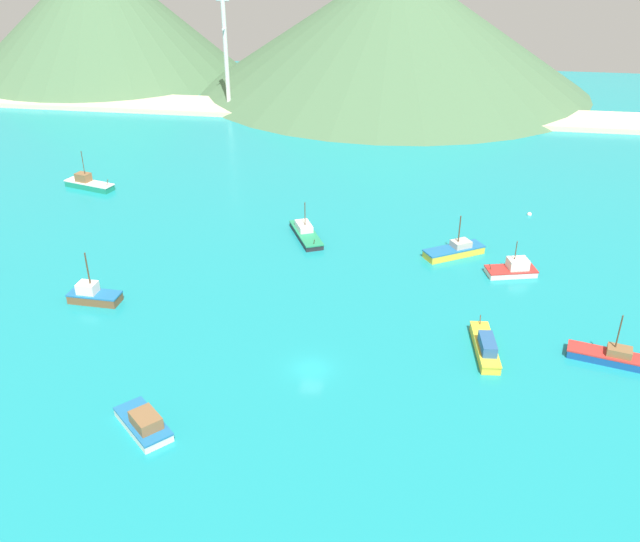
{
  "coord_description": "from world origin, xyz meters",
  "views": [
    {
      "loc": [
        10.51,
        -61.18,
        45.34
      ],
      "look_at": [
        -2.34,
        21.37,
        1.04
      ],
      "focal_mm": 38.23,
      "sensor_mm": 36.0,
      "label": 1
    }
  ],
  "objects_px": {
    "fishing_boat_0": "(455,250)",
    "radio_tower": "(225,44)",
    "fishing_boat_5": "(513,269)",
    "fishing_boat_10": "(609,356)",
    "buoy_1": "(529,214)",
    "fishing_boat_3": "(88,184)",
    "fishing_boat_12": "(485,346)",
    "fishing_boat_9": "(144,423)",
    "fishing_boat_15": "(306,233)",
    "fishing_boat_8": "(93,295)"
  },
  "relations": [
    {
      "from": "fishing_boat_10",
      "to": "buoy_1",
      "type": "height_order",
      "value": "fishing_boat_10"
    },
    {
      "from": "fishing_boat_10",
      "to": "buoy_1",
      "type": "distance_m",
      "value": 42.11
    },
    {
      "from": "fishing_boat_15",
      "to": "radio_tower",
      "type": "height_order",
      "value": "radio_tower"
    },
    {
      "from": "fishing_boat_10",
      "to": "radio_tower",
      "type": "xyz_separation_m",
      "value": [
        -72.26,
        99.83,
        15.76
      ]
    },
    {
      "from": "fishing_boat_3",
      "to": "fishing_boat_8",
      "type": "relative_size",
      "value": 1.42
    },
    {
      "from": "fishing_boat_12",
      "to": "fishing_boat_0",
      "type": "bearing_deg",
      "value": 96.81
    },
    {
      "from": "fishing_boat_8",
      "to": "radio_tower",
      "type": "distance_m",
      "value": 97.85
    },
    {
      "from": "fishing_boat_0",
      "to": "fishing_boat_3",
      "type": "height_order",
      "value": "fishing_boat_3"
    },
    {
      "from": "fishing_boat_3",
      "to": "fishing_boat_5",
      "type": "distance_m",
      "value": 77.54
    },
    {
      "from": "fishing_boat_5",
      "to": "fishing_boat_15",
      "type": "relative_size",
      "value": 0.71
    },
    {
      "from": "fishing_boat_3",
      "to": "buoy_1",
      "type": "relative_size",
      "value": 13.41
    },
    {
      "from": "fishing_boat_3",
      "to": "radio_tower",
      "type": "distance_m",
      "value": 60.5
    },
    {
      "from": "radio_tower",
      "to": "fishing_boat_10",
      "type": "bearing_deg",
      "value": -54.1
    },
    {
      "from": "fishing_boat_3",
      "to": "radio_tower",
      "type": "bearing_deg",
      "value": 79.37
    },
    {
      "from": "buoy_1",
      "to": "fishing_boat_3",
      "type": "bearing_deg",
      "value": 179.66
    },
    {
      "from": "buoy_1",
      "to": "fishing_boat_5",
      "type": "bearing_deg",
      "value": -102.31
    },
    {
      "from": "fishing_boat_8",
      "to": "fishing_boat_10",
      "type": "height_order",
      "value": "fishing_boat_8"
    },
    {
      "from": "fishing_boat_0",
      "to": "buoy_1",
      "type": "height_order",
      "value": "fishing_boat_0"
    },
    {
      "from": "fishing_boat_3",
      "to": "fishing_boat_10",
      "type": "xyz_separation_m",
      "value": [
        83.04,
        -42.38,
        -0.16
      ]
    },
    {
      "from": "fishing_boat_10",
      "to": "fishing_boat_5",
      "type": "bearing_deg",
      "value": 114.14
    },
    {
      "from": "fishing_boat_0",
      "to": "fishing_boat_5",
      "type": "relative_size",
      "value": 1.26
    },
    {
      "from": "fishing_boat_15",
      "to": "radio_tower",
      "type": "distance_m",
      "value": 80.8
    },
    {
      "from": "fishing_boat_8",
      "to": "fishing_boat_9",
      "type": "xyz_separation_m",
      "value": [
        15.99,
        -22.72,
        -0.16
      ]
    },
    {
      "from": "fishing_boat_5",
      "to": "radio_tower",
      "type": "height_order",
      "value": "radio_tower"
    },
    {
      "from": "fishing_boat_8",
      "to": "fishing_boat_12",
      "type": "xyz_separation_m",
      "value": [
        49.94,
        -4.05,
        -0.1
      ]
    },
    {
      "from": "fishing_boat_0",
      "to": "fishing_boat_12",
      "type": "xyz_separation_m",
      "value": [
        3.0,
        -25.13,
        0.1
      ]
    },
    {
      "from": "fishing_boat_5",
      "to": "fishing_boat_8",
      "type": "height_order",
      "value": "fishing_boat_8"
    },
    {
      "from": "radio_tower",
      "to": "fishing_boat_9",
      "type": "bearing_deg",
      "value": -78.36
    },
    {
      "from": "fishing_boat_3",
      "to": "fishing_boat_9",
      "type": "xyz_separation_m",
      "value": [
        35.28,
        -61.51,
        -0.07
      ]
    },
    {
      "from": "fishing_boat_9",
      "to": "fishing_boat_15",
      "type": "distance_m",
      "value": 47.36
    },
    {
      "from": "fishing_boat_15",
      "to": "radio_tower",
      "type": "bearing_deg",
      "value": 114.19
    },
    {
      "from": "fishing_boat_0",
      "to": "radio_tower",
      "type": "xyz_separation_m",
      "value": [
        -55.45,
        75.16,
        15.71
      ]
    },
    {
      "from": "fishing_boat_3",
      "to": "fishing_boat_12",
      "type": "relative_size",
      "value": 1.05
    },
    {
      "from": "fishing_boat_10",
      "to": "buoy_1",
      "type": "xyz_separation_m",
      "value": [
        -4.05,
        41.91,
        -0.61
      ]
    },
    {
      "from": "fishing_boat_10",
      "to": "fishing_boat_15",
      "type": "height_order",
      "value": "fishing_boat_10"
    },
    {
      "from": "fishing_boat_15",
      "to": "buoy_1",
      "type": "xyz_separation_m",
      "value": [
        35.75,
        14.35,
        -0.56
      ]
    },
    {
      "from": "fishing_boat_8",
      "to": "buoy_1",
      "type": "distance_m",
      "value": 70.95
    },
    {
      "from": "fishing_boat_10",
      "to": "radio_tower",
      "type": "distance_m",
      "value": 124.24
    },
    {
      "from": "radio_tower",
      "to": "buoy_1",
      "type": "bearing_deg",
      "value": -40.33
    },
    {
      "from": "fishing_boat_8",
      "to": "fishing_boat_10",
      "type": "relative_size",
      "value": 0.78
    },
    {
      "from": "fishing_boat_9",
      "to": "fishing_boat_3",
      "type": "bearing_deg",
      "value": 119.84
    },
    {
      "from": "buoy_1",
      "to": "radio_tower",
      "type": "distance_m",
      "value": 90.98
    },
    {
      "from": "fishing_boat_5",
      "to": "fishing_boat_10",
      "type": "relative_size",
      "value": 0.82
    },
    {
      "from": "fishing_boat_0",
      "to": "fishing_boat_15",
      "type": "height_order",
      "value": "fishing_boat_0"
    },
    {
      "from": "fishing_boat_3",
      "to": "fishing_boat_12",
      "type": "xyz_separation_m",
      "value": [
        69.23,
        -42.84,
        -0.01
      ]
    },
    {
      "from": "fishing_boat_0",
      "to": "radio_tower",
      "type": "distance_m",
      "value": 94.71
    },
    {
      "from": "fishing_boat_9",
      "to": "fishing_boat_12",
      "type": "distance_m",
      "value": 38.74
    },
    {
      "from": "fishing_boat_15",
      "to": "radio_tower",
      "type": "relative_size",
      "value": 0.32
    },
    {
      "from": "fishing_boat_0",
      "to": "fishing_boat_9",
      "type": "relative_size",
      "value": 1.26
    },
    {
      "from": "fishing_boat_0",
      "to": "fishing_boat_8",
      "type": "relative_size",
      "value": 1.32
    }
  ]
}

